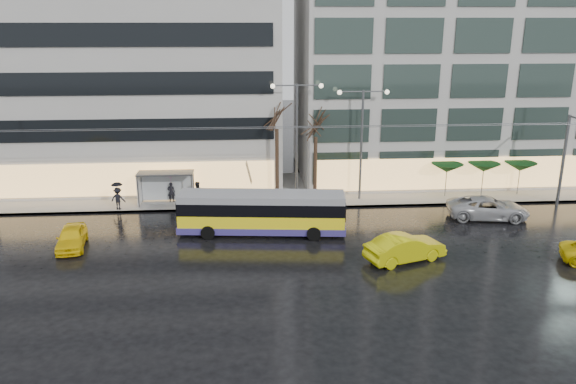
{
  "coord_description": "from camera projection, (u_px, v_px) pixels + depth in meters",
  "views": [
    {
      "loc": [
        -1.69,
        -31.03,
        13.61
      ],
      "look_at": [
        0.91,
        5.0,
        2.58
      ],
      "focal_mm": 35.0,
      "sensor_mm": 36.0,
      "label": 1
    }
  ],
  "objects": [
    {
      "name": "building_right",
      "position": [
        481.0,
        32.0,
        49.43
      ],
      "size": [
        32.0,
        14.0,
        25.0
      ],
      "primitive_type": "cube",
      "color": "#ACA9A4",
      "rests_on": "sidewalk"
    },
    {
      "name": "taxi_a",
      "position": [
        72.0,
        237.0,
        34.98
      ],
      "size": [
        2.19,
        4.23,
        1.38
      ],
      "primitive_type": "imported",
      "rotation": [
        0.0,
        0.0,
        0.15
      ],
      "color": "yellow",
      "rests_on": "ground"
    },
    {
      "name": "street_lamp_far",
      "position": [
        362.0,
        129.0,
        42.81
      ],
      "size": [
        3.96,
        0.36,
        8.53
      ],
      "color": "#595B60",
      "rests_on": "sidewalk"
    },
    {
      "name": "parasol_c",
      "position": [
        520.0,
        167.0,
        44.85
      ],
      "size": [
        2.5,
        2.5,
        2.65
      ],
      "color": "#595B60",
      "rests_on": "sidewalk"
    },
    {
      "name": "pedestrian_b",
      "position": [
        197.0,
        193.0,
        42.63
      ],
      "size": [
        0.92,
        0.74,
        1.82
      ],
      "color": "black",
      "rests_on": "sidewalk"
    },
    {
      "name": "taxi_b",
      "position": [
        405.0,
        248.0,
        33.05
      ],
      "size": [
        5.16,
        3.25,
        1.61
      ],
      "primitive_type": "imported",
      "rotation": [
        0.0,
        0.0,
        1.92
      ],
      "color": "#D0CD0A",
      "rests_on": "ground"
    },
    {
      "name": "trolleybus",
      "position": [
        262.0,
        214.0,
        37.1
      ],
      "size": [
        11.11,
        4.77,
        5.08
      ],
      "color": "yellow",
      "rests_on": "ground"
    },
    {
      "name": "kerb",
      "position": [
        298.0,
        208.0,
        42.44
      ],
      "size": [
        80.0,
        0.1,
        0.15
      ],
      "primitive_type": "cube",
      "color": "slate",
      "rests_on": "ground"
    },
    {
      "name": "pedestrian_a",
      "position": [
        171.0,
        184.0,
        43.14
      ],
      "size": [
        0.99,
        1.01,
        2.19
      ],
      "color": "black",
      "rests_on": "sidewalk"
    },
    {
      "name": "building_left",
      "position": [
        77.0,
        51.0,
        47.46
      ],
      "size": [
        34.0,
        14.0,
        22.0
      ],
      "primitive_type": "cube",
      "color": "#ACA9A4",
      "rests_on": "sidewalk"
    },
    {
      "name": "parasol_b",
      "position": [
        484.0,
        167.0,
        44.64
      ],
      "size": [
        2.5,
        2.5,
        2.65
      ],
      "color": "#595B60",
      "rests_on": "sidewalk"
    },
    {
      "name": "tree_b",
      "position": [
        316.0,
        120.0,
        42.75
      ],
      "size": [
        3.2,
        3.2,
        7.7
      ],
      "color": "black",
      "rests_on": "sidewalk"
    },
    {
      "name": "street_lamp_near",
      "position": [
        297.0,
        126.0,
        42.38
      ],
      "size": [
        3.96,
        0.36,
        9.03
      ],
      "color": "#595B60",
      "rests_on": "sidewalk"
    },
    {
      "name": "sedan_silver",
      "position": [
        488.0,
        208.0,
        40.18
      ],
      "size": [
        5.99,
        3.43,
        1.57
      ],
      "primitive_type": "imported",
      "rotation": [
        0.0,
        0.0,
        1.42
      ],
      "color": "#AEAFB3",
      "rests_on": "ground"
    },
    {
      "name": "pedestrian_c",
      "position": [
        118.0,
        195.0,
        41.56
      ],
      "size": [
        1.2,
        0.98,
        2.11
      ],
      "color": "black",
      "rests_on": "sidewalk"
    },
    {
      "name": "tree_a",
      "position": [
        277.0,
        112.0,
        42.15
      ],
      "size": [
        3.2,
        3.2,
        8.4
      ],
      "color": "black",
      "rests_on": "sidewalk"
    },
    {
      "name": "catenary",
      "position": [
        286.0,
        158.0,
        40.09
      ],
      "size": [
        42.24,
        5.12,
        7.0
      ],
      "color": "#595B60",
      "rests_on": "ground"
    },
    {
      "name": "bus_shelter",
      "position": [
        161.0,
        181.0,
        42.74
      ],
      "size": [
        4.2,
        1.6,
        2.51
      ],
      "color": "#595B60",
      "rests_on": "sidewalk"
    },
    {
      "name": "ground",
      "position": [
        279.0,
        257.0,
        33.69
      ],
      "size": [
        140.0,
        140.0,
        0.0
      ],
      "primitive_type": "plane",
      "color": "black",
      "rests_on": "ground"
    },
    {
      "name": "parasol_a",
      "position": [
        447.0,
        168.0,
        44.44
      ],
      "size": [
        2.5,
        2.5,
        2.65
      ],
      "color": "#595B60",
      "rests_on": "sidewalk"
    },
    {
      "name": "sidewalk",
      "position": [
        293.0,
        189.0,
        47.16
      ],
      "size": [
        80.0,
        10.0,
        0.15
      ],
      "primitive_type": "cube",
      "color": "gray",
      "rests_on": "ground"
    }
  ]
}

